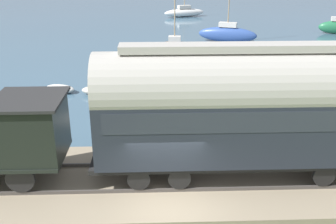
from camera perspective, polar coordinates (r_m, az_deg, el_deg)
ground_plane at (r=13.39m, az=-0.33°, el=-14.68°), size 200.00×200.00×0.00m
harbor_water at (r=55.65m, az=-1.83°, el=13.45°), size 80.00×80.00×0.01m
rail_embankment at (r=14.41m, az=-0.51°, el=-10.42°), size 5.14×56.00×0.68m
passenger_coach at (r=13.47m, az=11.94°, el=0.89°), size 2.35×10.84×4.69m
sailboat_green at (r=47.73m, az=23.14°, el=11.38°), size 1.86×3.71×9.50m
sailboat_blue at (r=39.90m, az=8.61°, el=11.16°), size 3.05×5.81×8.01m
sailboat_brown at (r=34.93m, az=0.96°, el=9.53°), size 1.63×3.63×5.78m
sailboat_white at (r=57.00m, az=2.37°, el=14.27°), size 3.10×6.06×5.22m
rowboat_far_out at (r=25.48m, az=8.69°, el=3.92°), size 2.02×2.14×0.55m
rowboat_mid_harbor at (r=24.51m, az=-10.08°, el=3.10°), size 1.30×2.19×0.54m
rowboat_near_shore at (r=20.18m, az=-7.15°, el=-0.95°), size 2.46×2.39×0.45m
rowboat_off_pier at (r=25.49m, az=-15.40°, el=3.30°), size 1.60×2.17×0.47m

